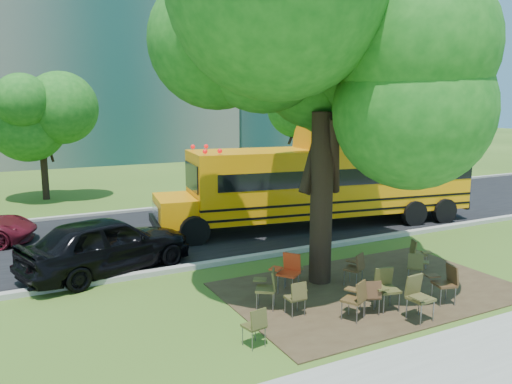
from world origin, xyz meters
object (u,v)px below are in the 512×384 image
black_car (107,244)px  chair_11 (356,266)px  chair_12 (418,251)px  chair_0 (256,322)px  chair_5 (418,294)px  chair_2 (356,296)px  chair_4 (372,293)px  chair_6 (446,280)px  chair_7 (416,265)px  chair_3 (385,285)px  school_bus (330,181)px  chair_9 (288,269)px  chair_1 (297,295)px  chair_10 (290,266)px  chair_8 (268,285)px  main_tree (325,66)px

black_car → chair_11: bearing=-144.6°
chair_11 → chair_12: bearing=-20.3°
chair_0 → chair_5: chair_5 is taller
chair_2 → chair_4: chair_2 is taller
chair_6 → black_car: bearing=63.9°
chair_7 → chair_11: (-1.47, 0.57, 0.03)m
chair_3 → school_bus: bearing=-104.6°
chair_12 → chair_11: bearing=-58.4°
chair_4 → chair_9: size_ratio=0.84×
chair_1 → chair_5: (2.13, -1.34, 0.11)m
chair_4 → chair_9: 2.17m
chair_1 → chair_10: 1.83m
school_bus → chair_11: 6.57m
chair_5 → chair_9: 3.06m
chair_5 → chair_8: chair_5 is taller
chair_7 → chair_8: (-4.11, 0.31, 0.07)m
chair_9 → black_car: black_car is taller
chair_6 → chair_12: size_ratio=1.16×
chair_12 → main_tree: bearing=-72.1°
chair_0 → chair_9: 2.86m
chair_1 → chair_8: size_ratio=0.87×
chair_1 → chair_7: bearing=5.7°
chair_5 → chair_10: bearing=-69.9°
school_bus → chair_4: bearing=-110.6°
school_bus → chair_3: 8.05m
main_tree → chair_6: size_ratio=9.74×
chair_12 → school_bus: bearing=-164.4°
chair_3 → chair_11: 1.55m
chair_8 → black_car: (-2.66, 4.17, 0.22)m
school_bus → chair_2: (-4.49, -7.25, -1.13)m
chair_8 → chair_9: chair_9 is taller
chair_1 → chair_4: 1.62m
chair_7 → black_car: black_car is taller
chair_3 → chair_2: bearing=20.4°
main_tree → chair_12: main_tree is taller
chair_3 → chair_6: 1.52m
chair_10 → school_bus: bearing=166.0°
chair_5 → chair_9: bearing=-62.7°
chair_4 → chair_5: bearing=-23.8°
chair_2 → chair_10: chair_2 is taller
chair_2 → chair_3: size_ratio=0.93×
chair_2 → chair_11: size_ratio=1.04×
school_bus → black_car: (-8.51, -1.71, -0.89)m
chair_4 → black_car: 7.09m
chair_8 → chair_3: bearing=-85.5°
chair_9 → chair_3: bearing=-179.7°
chair_3 → chair_10: (-1.08, 2.25, -0.07)m
chair_2 → chair_6: chair_6 is taller
chair_5 → chair_1: bearing=-35.8°
chair_3 → chair_11: (0.39, 1.50, -0.06)m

